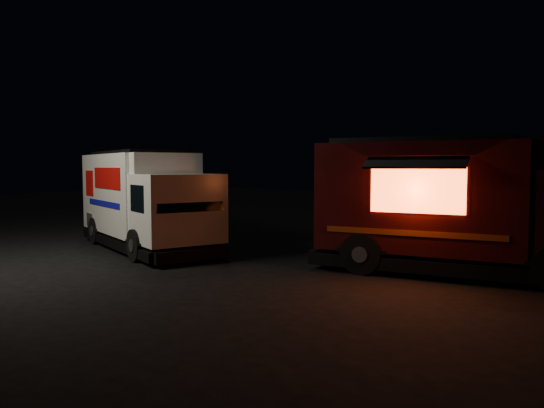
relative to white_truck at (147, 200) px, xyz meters
The scene contains 3 objects.
ground 3.40m from the white_truck, 24.00° to the right, with size 80.00×80.00×0.00m, color black.
white_truck is the anchor object (origin of this frame).
red_truck 9.08m from the white_truck, 12.68° to the left, with size 6.88×2.53×3.20m, color #3A0A0E, non-canonical shape.
Camera 1 is at (9.94, -9.30, 2.51)m, focal length 35.00 mm.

